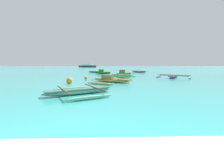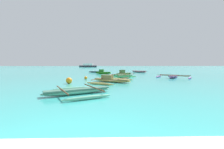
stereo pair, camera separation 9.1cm
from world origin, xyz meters
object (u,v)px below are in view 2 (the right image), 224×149
object	(u,v)px
moored_boat_2	(103,72)
moored_boat_7	(139,71)
mooring_buoy_0	(86,78)
distant_ferry	(88,66)
moored_boat_6	(96,72)
moored_boat_0	(173,77)
mooring_buoy_1	(69,81)
moored_boat_3	(111,80)
moored_boat_4	(124,74)
moored_boat_1	(122,76)
moored_boat_5	(78,91)

from	to	relation	value
moored_boat_2	moored_boat_7	xyz separation A→B (m)	(7.19, 4.47, -0.08)
moored_boat_2	mooring_buoy_0	bearing A→B (deg)	-88.70
moored_boat_7	distant_ferry	bearing A→B (deg)	153.43
moored_boat_6	mooring_buoy_0	world-z (taller)	mooring_buoy_0
moored_boat_2	moored_boat_0	bearing A→B (deg)	-27.16
moored_boat_0	mooring_buoy_1	distance (m)	12.69
moored_boat_0	moored_boat_2	bearing A→B (deg)	87.69
moored_boat_3	moored_boat_7	distance (m)	16.99
mooring_buoy_1	moored_boat_2	bearing A→B (deg)	78.20
moored_boat_4	moored_boat_1	bearing A→B (deg)	-129.54
moored_boat_7	distant_ferry	size ratio (longest dim) A/B	0.33
moored_boat_1	distant_ferry	world-z (taller)	distant_ferry
moored_boat_5	distant_ferry	bearing A→B (deg)	69.55
moored_boat_5	mooring_buoy_0	bearing A→B (deg)	67.86
moored_boat_7	mooring_buoy_0	size ratio (longest dim) A/B	8.44
moored_boat_1	mooring_buoy_0	distance (m)	4.68
moored_boat_5	distant_ferry	xyz separation A→B (m)	(-8.81, 70.20, 0.64)
moored_boat_0	mooring_buoy_1	world-z (taller)	mooring_buoy_1
mooring_buoy_0	moored_boat_7	bearing A→B (deg)	56.20
moored_boat_5	mooring_buoy_1	bearing A→B (deg)	82.88
moored_boat_1	moored_boat_3	xyz separation A→B (m)	(-1.49, -4.49, 0.01)
moored_boat_2	mooring_buoy_0	distance (m)	8.92
moored_boat_6	distant_ferry	distance (m)	49.56
moored_boat_1	moored_boat_4	bearing A→B (deg)	120.13
moored_boat_3	moored_boat_4	world-z (taller)	moored_boat_4
moored_boat_5	mooring_buoy_1	distance (m)	4.95
moored_boat_7	moored_boat_5	bearing A→B (deg)	-66.19
mooring_buoy_1	moored_boat_7	bearing A→B (deg)	59.95
moored_boat_3	moored_boat_5	size ratio (longest dim) A/B	1.25
moored_boat_0	mooring_buoy_1	bearing A→B (deg)	150.63
moored_boat_4	mooring_buoy_1	size ratio (longest dim) A/B	4.50
moored_boat_3	moored_boat_4	bearing A→B (deg)	105.77
moored_boat_2	distant_ferry	bearing A→B (deg)	112.42
moored_boat_6	mooring_buoy_1	world-z (taller)	mooring_buoy_1
moored_boat_1	moored_boat_3	distance (m)	4.73
moored_boat_1	mooring_buoy_1	distance (m)	7.62
moored_boat_0	moored_boat_2	distance (m)	11.64
moored_boat_5	moored_boat_7	bearing A→B (deg)	41.90
moored_boat_0	moored_boat_1	world-z (taller)	moored_boat_1
mooring_buoy_0	distant_ferry	world-z (taller)	distant_ferry
moored_boat_7	distant_ferry	distance (m)	51.49
moored_boat_5	mooring_buoy_1	world-z (taller)	mooring_buoy_1
moored_boat_6	moored_boat_5	bearing A→B (deg)	-93.48
mooring_buoy_1	distant_ferry	size ratio (longest dim) A/B	0.06
moored_boat_5	distant_ferry	distance (m)	70.76
moored_boat_4	moored_boat_6	xyz separation A→B (m)	(-4.65, 7.97, -0.13)
moored_boat_6	mooring_buoy_1	distance (m)	16.73
moored_boat_2	moored_boat_6	bearing A→B (deg)	121.37
moored_boat_3	moored_boat_5	xyz separation A→B (m)	(-2.01, -5.69, -0.05)
mooring_buoy_0	moored_boat_0	bearing A→B (deg)	7.49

